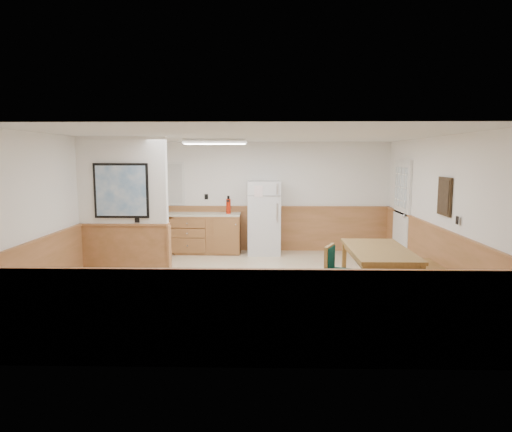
{
  "coord_description": "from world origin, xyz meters",
  "views": [
    {
      "loc": [
        0.17,
        -7.46,
        2.16
      ],
      "look_at": [
        0.0,
        0.4,
        1.14
      ],
      "focal_mm": 32.0,
      "sensor_mm": 36.0,
      "label": 1
    }
  ],
  "objects_px": {
    "refrigerator": "(264,218)",
    "fire_extinguisher": "(228,206)",
    "dining_bench": "(436,276)",
    "soap_bottle": "(156,209)",
    "dining_chair": "(335,269)",
    "dining_table": "(379,255)"
  },
  "relations": [
    {
      "from": "dining_table",
      "to": "dining_bench",
      "type": "relative_size",
      "value": 1.16
    },
    {
      "from": "dining_table",
      "to": "dining_bench",
      "type": "distance_m",
      "value": 0.93
    },
    {
      "from": "dining_bench",
      "to": "dining_table",
      "type": "bearing_deg",
      "value": 178.82
    },
    {
      "from": "dining_table",
      "to": "fire_extinguisher",
      "type": "bearing_deg",
      "value": 129.85
    },
    {
      "from": "fire_extinguisher",
      "to": "soap_bottle",
      "type": "height_order",
      "value": "fire_extinguisher"
    },
    {
      "from": "dining_table",
      "to": "soap_bottle",
      "type": "height_order",
      "value": "soap_bottle"
    },
    {
      "from": "dining_chair",
      "to": "dining_table",
      "type": "bearing_deg",
      "value": 43.85
    },
    {
      "from": "refrigerator",
      "to": "soap_bottle",
      "type": "distance_m",
      "value": 2.44
    },
    {
      "from": "dining_chair",
      "to": "soap_bottle",
      "type": "bearing_deg",
      "value": 159.06
    },
    {
      "from": "dining_bench",
      "to": "dining_chair",
      "type": "height_order",
      "value": "dining_chair"
    },
    {
      "from": "refrigerator",
      "to": "dining_chair",
      "type": "relative_size",
      "value": 1.92
    },
    {
      "from": "dining_bench",
      "to": "soap_bottle",
      "type": "relative_size",
      "value": 7.33
    },
    {
      "from": "dining_chair",
      "to": "refrigerator",
      "type": "bearing_deg",
      "value": 131.33
    },
    {
      "from": "refrigerator",
      "to": "dining_bench",
      "type": "height_order",
      "value": "refrigerator"
    },
    {
      "from": "fire_extinguisher",
      "to": "soap_bottle",
      "type": "relative_size",
      "value": 1.89
    },
    {
      "from": "dining_table",
      "to": "fire_extinguisher",
      "type": "xyz_separation_m",
      "value": [
        -2.59,
        3.14,
        0.42
      ]
    },
    {
      "from": "fire_extinguisher",
      "to": "dining_chair",
      "type": "bearing_deg",
      "value": -65.51
    },
    {
      "from": "dining_bench",
      "to": "dining_chair",
      "type": "xyz_separation_m",
      "value": [
        -1.58,
        -0.19,
        0.15
      ]
    },
    {
      "from": "refrigerator",
      "to": "fire_extinguisher",
      "type": "bearing_deg",
      "value": 177.63
    },
    {
      "from": "refrigerator",
      "to": "fire_extinguisher",
      "type": "relative_size",
      "value": 4.05
    },
    {
      "from": "dining_table",
      "to": "dining_bench",
      "type": "height_order",
      "value": "dining_table"
    },
    {
      "from": "fire_extinguisher",
      "to": "soap_bottle",
      "type": "distance_m",
      "value": 1.64
    }
  ]
}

